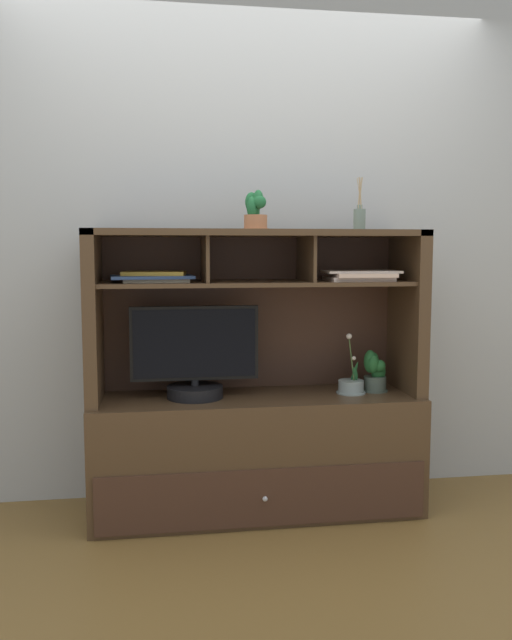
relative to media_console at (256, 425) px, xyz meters
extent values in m
cube|color=brown|center=(0.00, -0.01, -0.44)|extent=(6.00, 6.00, 0.02)
cube|color=#AEB2B3|center=(0.00, 0.28, 0.97)|extent=(6.00, 0.02, 2.80)
cube|color=#4A3421|center=(0.00, -0.01, -0.14)|extent=(1.59, 0.51, 0.58)
cube|color=#432A1E|center=(0.00, -0.27, -0.27)|extent=(1.53, 0.01, 0.27)
sphere|color=silver|center=(0.00, -0.28, -0.27)|extent=(0.02, 0.02, 0.02)
cube|color=#4A3421|center=(-0.77, -0.01, 0.55)|extent=(0.06, 0.44, 0.80)
cube|color=#4A3421|center=(0.77, -0.01, 0.55)|extent=(0.06, 0.44, 0.80)
cube|color=#432A1E|center=(0.00, 0.21, 0.54)|extent=(1.53, 0.02, 0.77)
cube|color=#4A3421|center=(0.00, -0.01, 0.94)|extent=(1.59, 0.44, 0.03)
cube|color=#4A3421|center=(0.00, -0.01, 0.70)|extent=(1.47, 0.40, 0.02)
cube|color=#4A3421|center=(-0.25, -0.01, 0.82)|extent=(0.02, 0.38, 0.21)
cube|color=#4A3421|center=(0.25, -0.01, 0.82)|extent=(0.02, 0.38, 0.21)
cylinder|color=black|center=(-0.30, -0.02, 0.18)|extent=(0.27, 0.27, 0.06)
cylinder|color=black|center=(-0.30, -0.02, 0.22)|extent=(0.04, 0.04, 0.03)
cube|color=black|center=(-0.30, -0.02, 0.42)|extent=(0.61, 0.03, 0.36)
cube|color=black|center=(-0.30, -0.03, 0.42)|extent=(0.58, 0.00, 0.33)
cylinder|color=#8E9E9C|center=(0.47, -0.04, 0.18)|extent=(0.13, 0.13, 0.06)
cylinder|color=#8E9E9C|center=(0.47, -0.04, 0.15)|extent=(0.14, 0.14, 0.01)
cylinder|color=#4C6B38|center=(0.47, -0.04, 0.33)|extent=(0.03, 0.03, 0.22)
sphere|color=silver|center=(0.48, -0.04, 0.33)|extent=(0.02, 0.02, 0.02)
sphere|color=silver|center=(0.45, -0.05, 0.44)|extent=(0.03, 0.03, 0.03)
ellipsoid|color=#235F31|center=(0.49, -0.05, 0.24)|extent=(0.05, 0.06, 0.08)
ellipsoid|color=#235F31|center=(0.49, -0.03, 0.24)|extent=(0.05, 0.06, 0.13)
cylinder|color=#48564A|center=(0.61, -0.01, 0.19)|extent=(0.11, 0.11, 0.08)
cylinder|color=#48564A|center=(0.61, -0.01, 0.15)|extent=(0.13, 0.13, 0.01)
ellipsoid|color=#205C2A|center=(0.62, -0.01, 0.25)|extent=(0.07, 0.06, 0.09)
ellipsoid|color=#205C2A|center=(0.61, 0.01, 0.25)|extent=(0.05, 0.05, 0.07)
ellipsoid|color=#205C2A|center=(0.60, 0.00, 0.29)|extent=(0.06, 0.04, 0.11)
ellipsoid|color=#205C2A|center=(0.58, -0.02, 0.30)|extent=(0.06, 0.07, 0.11)
ellipsoid|color=#205C2A|center=(0.58, -0.04, 0.30)|extent=(0.06, 0.05, 0.09)
ellipsoid|color=#205C2A|center=(0.62, -0.04, 0.28)|extent=(0.06, 0.06, 0.06)
cube|color=beige|center=(-0.48, -0.02, 0.72)|extent=(0.31, 0.20, 0.02)
cube|color=#334C78|center=(-0.50, -0.01, 0.73)|extent=(0.40, 0.29, 0.01)
cube|color=gold|center=(-0.48, -0.01, 0.75)|extent=(0.31, 0.22, 0.02)
cube|color=beige|center=(0.49, -0.06, 0.72)|extent=(0.31, 0.24, 0.02)
cube|color=beige|center=(0.50, -0.06, 0.74)|extent=(0.29, 0.29, 0.02)
cube|color=beige|center=(0.50, -0.06, 0.75)|extent=(0.36, 0.22, 0.01)
cylinder|color=slate|center=(0.52, 0.02, 1.00)|extent=(0.06, 0.06, 0.11)
cylinder|color=slate|center=(0.52, 0.02, 1.07)|extent=(0.03, 0.03, 0.02)
cylinder|color=tan|center=(0.52, 0.02, 1.13)|extent=(0.00, 0.04, 0.15)
cylinder|color=tan|center=(0.52, 0.02, 1.13)|extent=(0.02, 0.02, 0.15)
cylinder|color=tan|center=(0.52, 0.02, 1.13)|extent=(0.02, 0.01, 0.15)
cylinder|color=tan|center=(0.51, 0.02, 1.13)|extent=(0.02, 0.04, 0.15)
cylinder|color=tan|center=(0.51, 0.01, 1.13)|extent=(0.02, 0.03, 0.15)
cylinder|color=tan|center=(0.52, 0.01, 1.13)|extent=(0.02, 0.01, 0.15)
cylinder|color=tan|center=(0.52, 0.01, 1.13)|extent=(0.02, 0.02, 0.15)
cylinder|color=#B7714A|center=(0.00, 0.01, 0.99)|extent=(0.11, 0.11, 0.07)
cylinder|color=#B7714A|center=(0.00, 0.01, 0.96)|extent=(0.13, 0.13, 0.01)
ellipsoid|color=#1E6332|center=(0.01, 0.01, 1.10)|extent=(0.05, 0.08, 0.09)
ellipsoid|color=#1E6332|center=(0.00, 0.02, 1.06)|extent=(0.04, 0.06, 0.13)
ellipsoid|color=#1E6332|center=(-0.02, 0.03, 1.09)|extent=(0.06, 0.04, 0.09)
ellipsoid|color=#1E6332|center=(-0.02, -0.01, 1.06)|extent=(0.05, 0.06, 0.11)
ellipsoid|color=#1E6332|center=(0.02, -0.02, 1.08)|extent=(0.06, 0.04, 0.06)
camera|label=1|loc=(-0.48, -3.14, 0.86)|focal=36.97mm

